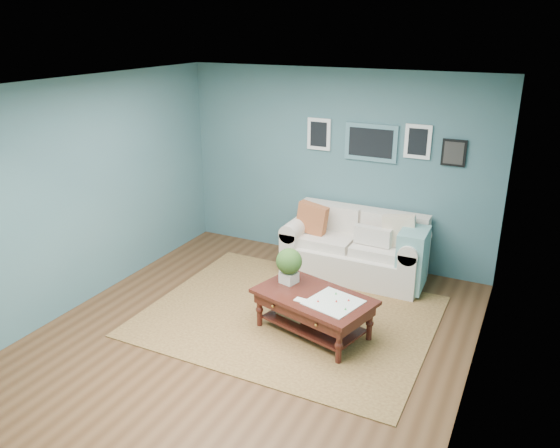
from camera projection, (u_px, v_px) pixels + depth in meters
The scene contains 4 objects.
room_shell at pixel (252, 220), 5.58m from camera, with size 5.00×5.02×2.70m.
area_rug at pixel (289, 316), 6.43m from camera, with size 3.25×2.60×0.01m, color brown.
loveseat at pixel (361, 249), 7.33m from camera, with size 1.90×0.86×0.98m.
coffee_table at pixel (309, 299), 6.00m from camera, with size 1.42×1.04×0.89m.
Camera 1 is at (2.59, -4.52, 3.26)m, focal length 35.00 mm.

